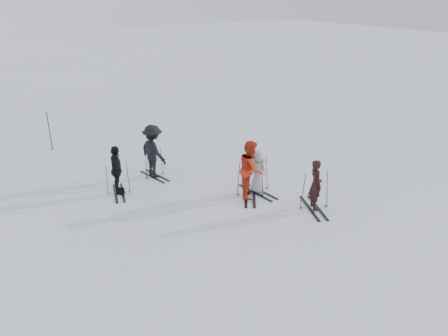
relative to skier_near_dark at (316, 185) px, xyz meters
name	(u,v)px	position (x,y,z in m)	size (l,w,h in m)	color
ground	(242,205)	(-1.73, 1.58, -0.83)	(120.00, 120.00, 0.00)	silver
skier_near_dark	(316,185)	(0.00, 0.00, 0.00)	(0.61, 0.40, 1.67)	black
skier_red	(251,170)	(-1.10, 1.92, 0.16)	(0.97, 0.75, 1.99)	#B42A14
skier_grey	(259,172)	(-0.67, 2.01, -0.06)	(0.76, 0.49, 1.55)	silver
skier_uphill_left	(117,171)	(-4.64, 4.85, 0.03)	(1.01, 0.42, 1.73)	black
skier_uphill_far	(153,152)	(-2.92, 5.40, 0.17)	(1.30, 0.75, 2.01)	black
skis_near_dark	(315,190)	(0.00, 0.00, -0.17)	(0.97, 1.83, 1.33)	black
skis_red	(250,179)	(-1.10, 1.92, -0.17)	(0.96, 1.82, 1.33)	black
skis_grey	(258,175)	(-0.67, 2.01, -0.18)	(0.94, 1.78, 1.30)	black
skis_uphill_left	(117,178)	(-4.64, 4.85, -0.25)	(0.85, 1.60, 1.17)	black
skis_uphill_far	(154,162)	(-2.92, 5.40, -0.26)	(0.83, 1.58, 1.15)	black
piste_marker	(50,131)	(-5.17, 10.65, 0.05)	(0.04, 0.04, 1.76)	black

